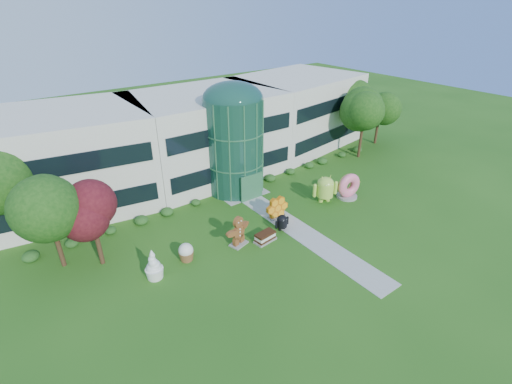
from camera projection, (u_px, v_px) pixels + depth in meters
ground at (312, 239)px, 31.93m from camera, size 140.00×140.00×0.00m
building at (205, 133)px, 42.58m from camera, size 46.00×15.00×9.30m
atrium at (234, 146)px, 38.19m from camera, size 6.00×6.00×9.80m
walkway at (297, 229)px, 33.35m from camera, size 2.40×20.00×0.04m
tree_red at (95, 231)px, 27.73m from camera, size 4.00×4.00×6.00m
trees_backdrop at (229, 150)px, 39.23m from camera, size 52.00×8.00×8.40m
android_green at (325, 187)px, 37.23m from camera, size 3.26×2.72×3.15m
android_black at (282, 221)px, 32.91m from camera, size 1.56×1.08×1.73m
donut at (348, 185)px, 38.06m from camera, size 2.79×1.62×2.75m
gingerbread at (238, 231)px, 30.67m from camera, size 3.18×1.93×2.75m
ice_cream_sandwich at (265, 237)px, 31.52m from camera, size 2.04×1.20×0.86m
honeycomb at (277, 208)px, 34.72m from camera, size 2.50×0.96×1.94m
froyo at (153, 264)px, 27.04m from camera, size 1.63×1.63×2.47m
cupcake at (186, 252)px, 29.14m from camera, size 1.37×1.37×1.50m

